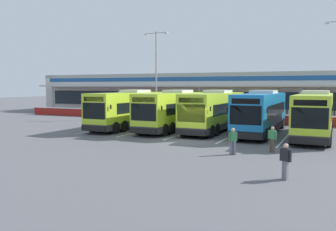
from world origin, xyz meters
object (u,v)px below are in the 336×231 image
coach_bus_left_centre (174,111)px  coach_bus_rightmost (314,115)px  pedestrian_child (272,138)px  lamp_post_west (156,69)px  coach_bus_centre (215,112)px  coach_bus_right_centre (261,113)px  pedestrian_in_dark_coat (286,160)px  pedestrian_near_bin (233,140)px  coach_bus_leftmost (131,110)px

coach_bus_left_centre → coach_bus_rightmost: bearing=-0.9°
pedestrian_child → lamp_post_west: (-17.15, 18.19, 5.42)m
coach_bus_centre → coach_bus_right_centre: (4.28, -0.23, 0.00)m
pedestrian_in_dark_coat → coach_bus_rightmost: bearing=87.8°
pedestrian_in_dark_coat → lamp_post_west: size_ratio=0.15×
coach_bus_centre → pedestrian_child: bearing=-54.0°
pedestrian_in_dark_coat → pedestrian_child: same height
coach_bus_right_centre → pedestrian_child: 9.07m
coach_bus_left_centre → coach_bus_centre: 3.88m
coach_bus_rightmost → pedestrian_near_bin: (-4.13, -9.91, -0.91)m
coach_bus_left_centre → coach_bus_rightmost: same height
coach_bus_left_centre → pedestrian_in_dark_coat: (11.87, -14.86, -0.91)m
coach_bus_centre → lamp_post_west: 14.78m
pedestrian_child → coach_bus_right_centre: bearing=104.4°
pedestrian_child → lamp_post_west: bearing=133.3°
pedestrian_child → pedestrian_near_bin: (-2.05, -1.80, 0.00)m
coach_bus_leftmost → lamp_post_west: lamp_post_west is taller
coach_bus_leftmost → pedestrian_near_bin: bearing=-37.2°
coach_bus_centre → coach_bus_right_centre: size_ratio=1.00×
coach_bus_rightmost → pedestrian_near_bin: bearing=-112.6°
pedestrian_near_bin → pedestrian_child: bearing=41.3°
coach_bus_leftmost → coach_bus_rightmost: same height
coach_bus_right_centre → pedestrian_in_dark_coat: coach_bus_right_centre is taller
coach_bus_left_centre → pedestrian_child: 13.30m
lamp_post_west → pedestrian_in_dark_coat: bearing=-52.9°
coach_bus_leftmost → pedestrian_near_bin: 16.14m
coach_bus_rightmost → pedestrian_near_bin: size_ratio=7.51×
coach_bus_centre → pedestrian_near_bin: bearing=-67.5°
pedestrian_near_bin → coach_bus_centre: bearing=112.5°
pedestrian_in_dark_coat → lamp_post_west: bearing=127.1°
coach_bus_right_centre → coach_bus_rightmost: 4.37m
lamp_post_west → coach_bus_left_centre: bearing=-55.4°
pedestrian_near_bin → lamp_post_west: 25.63m
coach_bus_left_centre → pedestrian_child: bearing=-38.8°
pedestrian_in_dark_coat → coach_bus_right_centre: bearing=103.9°
coach_bus_rightmost → pedestrian_near_bin: 10.78m
coach_bus_leftmost → pedestrian_in_dark_coat: bearing=-41.4°
coach_bus_centre → coach_bus_right_centre: 4.28m
pedestrian_in_dark_coat → coach_bus_leftmost: bearing=138.6°
pedestrian_child → coach_bus_leftmost: bearing=152.0°
pedestrian_near_bin → lamp_post_west: bearing=127.1°
pedestrian_in_dark_coat → lamp_post_west: (-18.68, 24.74, 5.42)m
coach_bus_right_centre → lamp_post_west: size_ratio=1.11×
coach_bus_centre → coach_bus_right_centre: same height
coach_bus_leftmost → coach_bus_rightmost: 16.98m
coach_bus_rightmost → pedestrian_child: coach_bus_rightmost is taller
coach_bus_left_centre → coach_bus_centre: size_ratio=1.00×
pedestrian_in_dark_coat → lamp_post_west: lamp_post_west is taller
coach_bus_centre → lamp_post_west: (-10.63, 9.22, 4.50)m
pedestrian_child → pedestrian_near_bin: same height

